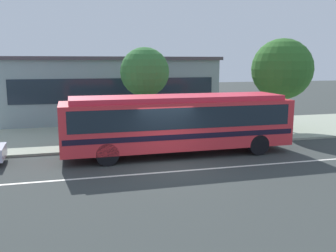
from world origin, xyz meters
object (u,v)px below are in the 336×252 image
at_px(street_tree_mid_block, 282,69).
at_px(street_tree_near_stop, 145,72).
at_px(transit_bus, 178,121).
at_px(bus_stop_sign, 239,110).
at_px(pedestrian_waiting_near_sign, 143,122).

bearing_deg(street_tree_mid_block, street_tree_near_stop, 175.94).
bearing_deg(transit_bus, bus_stop_sign, 25.75).
distance_m(pedestrian_waiting_near_sign, street_tree_mid_block, 9.63).
bearing_deg(street_tree_mid_block, pedestrian_waiting_near_sign, -173.94).
relative_size(pedestrian_waiting_near_sign, bus_stop_sign, 0.67).
xyz_separation_m(transit_bus, bus_stop_sign, (4.16, 2.00, 0.10)).
height_order(transit_bus, street_tree_near_stop, street_tree_near_stop).
bearing_deg(pedestrian_waiting_near_sign, street_tree_near_stop, 75.64).
height_order(pedestrian_waiting_near_sign, bus_stop_sign, bus_stop_sign).
bearing_deg(transit_bus, pedestrian_waiting_near_sign, 108.37).
relative_size(transit_bus, bus_stop_sign, 4.28).
bearing_deg(bus_stop_sign, street_tree_near_stop, 149.60).
relative_size(transit_bus, street_tree_mid_block, 1.90).
bearing_deg(transit_bus, street_tree_mid_block, 27.58).
bearing_deg(transit_bus, street_tree_near_stop, 97.89).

